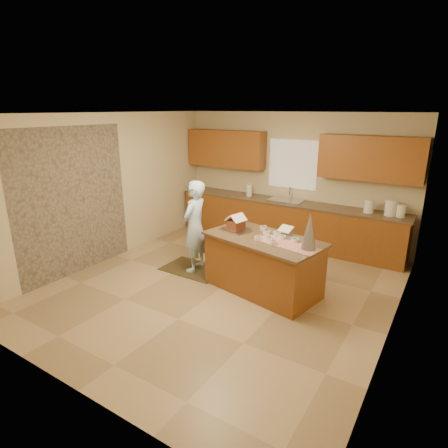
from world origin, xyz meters
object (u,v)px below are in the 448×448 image
at_px(gingerbread_house, 236,223).
at_px(island_base, 263,265).
at_px(boy, 195,227).
at_px(tinsel_tree, 309,231).

bearing_deg(gingerbread_house, island_base, -6.22).
bearing_deg(boy, island_base, 82.69).
height_order(island_base, gingerbread_house, gingerbread_house).
bearing_deg(boy, tinsel_tree, 80.55).
relative_size(island_base, tinsel_tree, 3.27).
relative_size(tinsel_tree, boy, 0.33).
relative_size(tinsel_tree, gingerbread_house, 1.67).
bearing_deg(island_base, gingerbread_house, -174.81).
bearing_deg(island_base, boy, -170.34).
xyz_separation_m(island_base, boy, (-1.34, 0.04, 0.39)).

